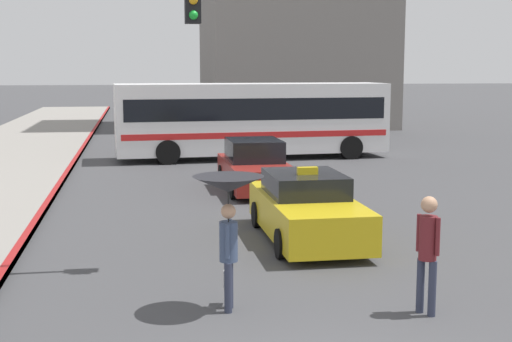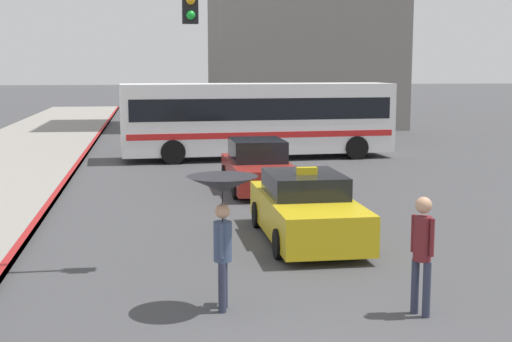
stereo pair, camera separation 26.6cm
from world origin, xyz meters
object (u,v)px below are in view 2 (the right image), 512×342
Objects in this scene: taxi at (306,209)px; pedestrian_man at (422,246)px; sedan_red at (258,167)px; city_bus at (258,117)px; pedestrian_with_umbrella at (222,200)px; traffic_light at (66,56)px.

pedestrian_man reaches higher than taxi.
taxi is at bearing 90.43° from sedan_red.
city_bus is (1.11, 14.12, 1.04)m from taxi.
city_bus is 5.33× the size of pedestrian_with_umbrella.
sedan_red is 11.50m from pedestrian_man.
sedan_red is at bearing 154.01° from pedestrian_man.
sedan_red is 11.06m from pedestrian_with_umbrella.
pedestrian_man is at bearing -4.49° from city_bus.
city_bus is 18.70m from pedestrian_with_umbrella.
pedestrian_man is 6.92m from traffic_light.
taxi is 1.00× the size of sedan_red.
city_bus reaches higher than taxi.
pedestrian_man is (0.67, -4.96, 0.40)m from taxi.
pedestrian_with_umbrella is 4.17m from traffic_light.
traffic_light is at bearing 60.31° from sedan_red.
taxi is 4.96m from pedestrian_with_umbrella.
pedestrian_man is 0.33× the size of traffic_light.
taxi is at bearing 20.48° from traffic_light.
taxi is 5.03m from pedestrian_man.
traffic_light is at bearing -149.85° from pedestrian_man.
city_bus reaches higher than pedestrian_with_umbrella.
traffic_light reaches higher than sedan_red.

